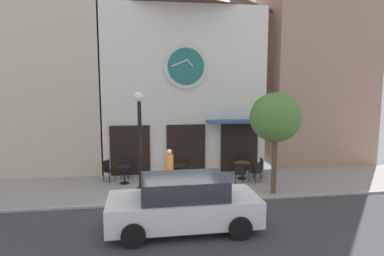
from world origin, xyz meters
name	(u,v)px	position (x,y,z in m)	size (l,w,h in m)	color
ground_plane	(185,217)	(0.00, -1.17, -0.02)	(25.32, 10.46, 0.13)	gray
clock_building	(182,70)	(0.68, 5.35, 4.84)	(7.74, 3.97, 9.39)	silver
neighbor_building_left	(32,18)	(-6.50, 6.34, 7.34)	(6.75, 4.60, 14.68)	beige
neighbor_building_right	(315,58)	(7.93, 5.91, 5.57)	(5.44, 3.74, 11.15)	#9E7A66
street_lamp	(140,145)	(-1.40, 0.88, 1.98)	(0.36, 0.36, 3.90)	black
street_tree	(276,118)	(3.65, 0.64, 2.91)	(1.96, 1.76, 3.86)	brown
cafe_table_leftmost	(124,172)	(-2.10, 2.69, 0.48)	(0.60, 0.60, 0.75)	black
cafe_table_near_door	(177,170)	(0.13, 2.62, 0.53)	(0.76, 0.76, 0.73)	black
cafe_table_center	(242,167)	(3.01, 2.66, 0.52)	(0.70, 0.70, 0.74)	black
cafe_chair_facing_wall	(108,169)	(-2.83, 3.16, 0.53)	(0.56, 0.56, 0.90)	black
cafe_chair_right_end	(189,174)	(0.55, 1.89, 0.53)	(0.57, 0.57, 0.90)	black
cafe_chair_under_awning	(240,172)	(2.68, 1.89, 0.53)	(0.49, 0.49, 0.90)	black
cafe_chair_outer	(126,166)	(-2.06, 3.56, 0.53)	(0.50, 0.50, 0.90)	black
cafe_chair_mid_row	(259,167)	(3.79, 2.62, 0.53)	(0.44, 0.44, 0.90)	black
cafe_chair_facing_street	(256,171)	(3.45, 2.01, 0.53)	(0.56, 0.56, 0.90)	black
cafe_chair_by_entrance	(178,165)	(0.26, 3.45, 0.53)	(0.47, 0.47, 0.90)	black
cafe_chair_curbside	(242,163)	(3.25, 3.48, 0.53)	(0.53, 0.53, 0.90)	black
pedestrian_orange	(169,169)	(-0.30, 1.46, 0.86)	(0.38, 0.38, 1.67)	#2D2D38
parked_car_white	(183,203)	(-0.15, -2.02, 0.76)	(4.32, 2.07, 1.55)	white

